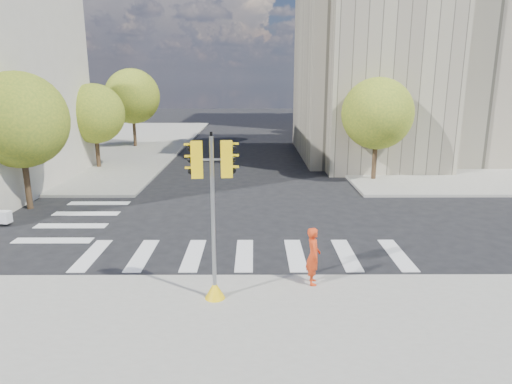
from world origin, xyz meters
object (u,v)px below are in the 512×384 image
at_px(lamp_near, 370,101).
at_px(photographer, 313,256).
at_px(traffic_signal, 213,231).
at_px(lamp_far, 334,94).

xyz_separation_m(lamp_near, photographer, (-6.03, -18.60, -3.57)).
distance_m(traffic_signal, photographer, 3.16).
bearing_deg(lamp_near, photographer, -107.95).
relative_size(lamp_near, traffic_signal, 1.76).
bearing_deg(lamp_near, traffic_signal, -114.36).
xyz_separation_m(lamp_near, lamp_far, (0.00, 14.00, 0.00)).
relative_size(lamp_near, lamp_far, 1.00).
relative_size(traffic_signal, photographer, 2.66).
relative_size(lamp_far, photographer, 4.69).
relative_size(lamp_near, photographer, 4.69).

